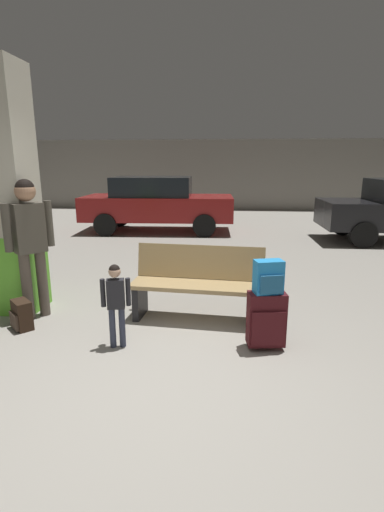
{
  "coord_description": "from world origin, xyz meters",
  "views": [
    {
      "loc": [
        0.56,
        -2.84,
        1.88
      ],
      "look_at": [
        0.16,
        1.3,
        0.85
      ],
      "focal_mm": 26.47,
      "sensor_mm": 36.0,
      "label": 1
    }
  ],
  "objects_px": {
    "suitcase": "(266,319)",
    "structural_pillar": "(9,194)",
    "backpack_bright": "(269,277)",
    "child": "(116,297)",
    "backpack_dark_floor": "(22,315)",
    "adult": "(30,234)",
    "bench": "(198,284)",
    "parked_car_far": "(157,203)"
  },
  "relations": [
    {
      "from": "child",
      "to": "adult",
      "type": "bearing_deg",
      "value": 151.02
    },
    {
      "from": "backpack_dark_floor",
      "to": "structural_pillar",
      "type": "bearing_deg",
      "value": 120.09
    },
    {
      "from": "backpack_bright",
      "to": "backpack_dark_floor",
      "type": "distance_m",
      "value": 2.84
    },
    {
      "from": "bench",
      "to": "parked_car_far",
      "type": "height_order",
      "value": "parked_car_far"
    },
    {
      "from": "structural_pillar",
      "to": "backpack_bright",
      "type": "relative_size",
      "value": 8.95
    },
    {
      "from": "child",
      "to": "backpack_dark_floor",
      "type": "distance_m",
      "value": 1.33
    },
    {
      "from": "backpack_bright",
      "to": "backpack_dark_floor",
      "type": "xyz_separation_m",
      "value": [
        -2.77,
        0.21,
        -0.6
      ]
    },
    {
      "from": "bench",
      "to": "adult",
      "type": "height_order",
      "value": "adult"
    },
    {
      "from": "backpack_bright",
      "to": "backpack_dark_floor",
      "type": "relative_size",
      "value": 1.0
    },
    {
      "from": "backpack_bright",
      "to": "child",
      "type": "distance_m",
      "value": 1.56
    },
    {
      "from": "suitcase",
      "to": "structural_pillar",
      "type": "bearing_deg",
      "value": 165.35
    },
    {
      "from": "adult",
      "to": "parked_car_far",
      "type": "xyz_separation_m",
      "value": [
        0.37,
        6.19,
        -0.24
      ]
    },
    {
      "from": "backpack_dark_floor",
      "to": "suitcase",
      "type": "bearing_deg",
      "value": -4.37
    },
    {
      "from": "child",
      "to": "suitcase",
      "type": "bearing_deg",
      "value": 4.18
    },
    {
      "from": "backpack_dark_floor",
      "to": "backpack_bright",
      "type": "bearing_deg",
      "value": -4.38
    },
    {
      "from": "bench",
      "to": "child",
      "type": "relative_size",
      "value": 1.83
    },
    {
      "from": "bench",
      "to": "backpack_bright",
      "type": "relative_size",
      "value": 4.81
    },
    {
      "from": "structural_pillar",
      "to": "adult",
      "type": "distance_m",
      "value": 0.63
    },
    {
      "from": "backpack_dark_floor",
      "to": "adult",
      "type": "bearing_deg",
      "value": 89.95
    },
    {
      "from": "suitcase",
      "to": "parked_car_far",
      "type": "distance_m",
      "value": 7.19
    },
    {
      "from": "suitcase",
      "to": "adult",
      "type": "height_order",
      "value": "adult"
    },
    {
      "from": "bench",
      "to": "child",
      "type": "distance_m",
      "value": 1.15
    },
    {
      "from": "structural_pillar",
      "to": "bench",
      "type": "xyz_separation_m",
      "value": [
        2.36,
        -0.08,
        -1.07
      ]
    },
    {
      "from": "suitcase",
      "to": "backpack_dark_floor",
      "type": "bearing_deg",
      "value": 175.63
    },
    {
      "from": "structural_pillar",
      "to": "bench",
      "type": "bearing_deg",
      "value": -2.05
    },
    {
      "from": "backpack_bright",
      "to": "parked_car_far",
      "type": "xyz_separation_m",
      "value": [
        -2.4,
        6.76,
        0.03
      ]
    },
    {
      "from": "backpack_bright",
      "to": "adult",
      "type": "height_order",
      "value": "adult"
    },
    {
      "from": "bench",
      "to": "suitcase",
      "type": "xyz_separation_m",
      "value": [
        0.76,
        -0.73,
        -0.12
      ]
    },
    {
      "from": "suitcase",
      "to": "adult",
      "type": "distance_m",
      "value": 2.92
    },
    {
      "from": "structural_pillar",
      "to": "adult",
      "type": "height_order",
      "value": "structural_pillar"
    },
    {
      "from": "bench",
      "to": "backpack_dark_floor",
      "type": "relative_size",
      "value": 4.81
    },
    {
      "from": "backpack_bright",
      "to": "suitcase",
      "type": "bearing_deg",
      "value": 163.88
    },
    {
      "from": "suitcase",
      "to": "backpack_dark_floor",
      "type": "xyz_separation_m",
      "value": [
        -2.77,
        0.21,
        -0.15
      ]
    },
    {
      "from": "backpack_bright",
      "to": "child",
      "type": "relative_size",
      "value": 0.38
    },
    {
      "from": "structural_pillar",
      "to": "adult",
      "type": "relative_size",
      "value": 1.79
    },
    {
      "from": "structural_pillar",
      "to": "child",
      "type": "distance_m",
      "value": 2.07
    },
    {
      "from": "backpack_dark_floor",
      "to": "child",
      "type": "bearing_deg",
      "value": -14.73
    },
    {
      "from": "child",
      "to": "parked_car_far",
      "type": "distance_m",
      "value": 6.93
    },
    {
      "from": "structural_pillar",
      "to": "parked_car_far",
      "type": "distance_m",
      "value": 6.03
    },
    {
      "from": "child",
      "to": "adult",
      "type": "relative_size",
      "value": 0.53
    },
    {
      "from": "child",
      "to": "backpack_dark_floor",
      "type": "xyz_separation_m",
      "value": [
        -1.23,
        0.32,
        -0.38
      ]
    },
    {
      "from": "bench",
      "to": "backpack_bright",
      "type": "height_order",
      "value": "backpack_bright"
    }
  ]
}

